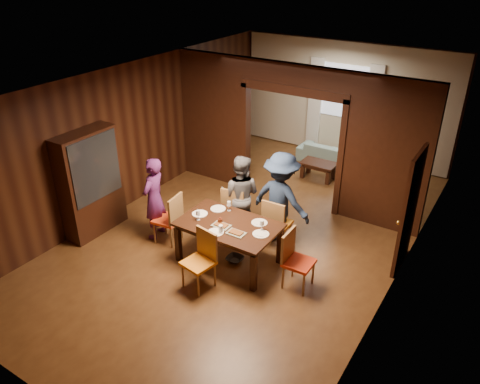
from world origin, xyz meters
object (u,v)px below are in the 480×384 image
Objects in this scene: person_purple at (154,199)px; dining_table at (229,243)px; person_navy at (281,199)px; chair_left at (167,218)px; coffee_table at (318,170)px; chair_right at (299,261)px; chair_near at (198,261)px; person_grey at (240,195)px; chair_far_l at (236,208)px; hutch at (91,183)px; chair_far_r at (277,222)px; sofa at (333,154)px.

person_purple reaches higher than dining_table.
chair_left is (-1.73, -1.10, -0.39)m from person_navy.
chair_right is at bearing -70.48° from coffee_table.
chair_near is at bearing 122.02° from chair_right.
chair_far_l is (-0.08, -0.02, -0.30)m from person_grey.
hutch is at bearing 18.88° from chair_far_l.
person_grey is at bearing 14.68° from person_navy.
person_grey is 1.96× the size of coffee_table.
chair_near is at bearing 82.23° from person_navy.
person_navy is (0.78, 0.12, 0.09)m from person_grey.
dining_table is 1.00m from chair_far_r.
chair_far_r is at bearing 84.44° from chair_near.
dining_table is 1.30m from chair_right.
chair_right and chair_far_r have the same top height.
person_grey is 1.61× the size of chair_far_l.
chair_left is 1.48m from chair_near.
chair_left is at bearing 75.67° from person_purple.
chair_far_l is 1.00× the size of chair_far_r.
hutch reaches higher than person_grey.
chair_far_r is (2.06, 0.93, -0.30)m from person_purple.
chair_right is 1.00× the size of chair_far_l.
person_purple is at bearing 90.74° from chair_right.
chair_right is at bearing 81.91° from person_purple.
chair_far_l is at bearing 62.70° from chair_right.
hutch is (-2.27, -1.41, 0.52)m from chair_far_l.
hutch reaches higher than chair_near.
person_navy is 1.81× the size of chair_right.
person_navy is at bearing -80.25° from coffee_table.
sofa is 5.67m from chair_near.
chair_right is at bearing 7.66° from hutch.
chair_far_l is at bearing -3.42° from chair_far_r.
person_purple is at bearing 26.00° from chair_far_l.
chair_far_l is at bearing 31.86° from hutch.
person_grey is at bearing 177.33° from chair_far_l.
chair_left is at bearing 29.95° from person_grey.
person_purple is at bearing -102.10° from chair_left.
coffee_table is at bearing 155.21° from chair_left.
chair_right reaches higher than dining_table.
person_grey is at bearing -95.69° from coffee_table.
chair_near is (0.41, -1.73, 0.00)m from chair_far_l.
person_navy is 1.81× the size of chair_far_r.
chair_near reaches higher than dining_table.
person_purple is 1.62× the size of chair_far_l.
chair_right is (0.87, -1.01, -0.39)m from person_navy.
hutch is at bearing 64.18° from sofa.
person_purple is 5.14m from sofa.
dining_table is at bearing 98.03° from chair_near.
hutch is at bearing 32.23° from person_navy.
person_navy reaches higher than sofa.
sofa is at bearing -76.33° from person_navy.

